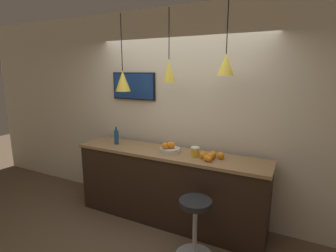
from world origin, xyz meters
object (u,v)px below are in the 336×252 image
at_px(fruit_bowl, 170,149).
at_px(spread_jar, 195,152).
at_px(bar_stool, 195,221).
at_px(juice_bottle, 116,137).
at_px(mounted_tv, 134,86).

height_order(fruit_bowl, spread_jar, fruit_bowl).
bearing_deg(bar_stool, juice_bottle, 160.15).
height_order(fruit_bowl, juice_bottle, juice_bottle).
relative_size(juice_bottle, mounted_tv, 0.35).
xyz_separation_m(bar_stool, mounted_tv, (-1.35, 0.87, 1.38)).
distance_m(juice_bottle, spread_jar, 1.23).
bearing_deg(mounted_tv, bar_stool, -32.69).
height_order(juice_bottle, mounted_tv, mounted_tv).
relative_size(bar_stool, fruit_bowl, 2.67).
bearing_deg(juice_bottle, spread_jar, 0.00).
xyz_separation_m(fruit_bowl, spread_jar, (0.35, 0.01, 0.01)).
bearing_deg(spread_jar, fruit_bowl, -178.91).
bearing_deg(juice_bottle, bar_stool, -19.85).
bearing_deg(juice_bottle, mounted_tv, 75.83).
bearing_deg(spread_jar, mounted_tv, 163.00).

